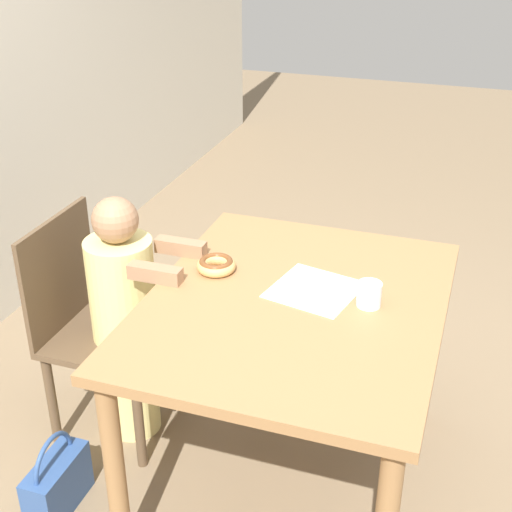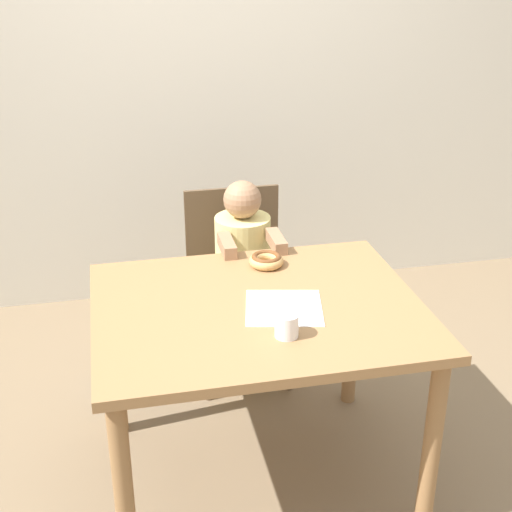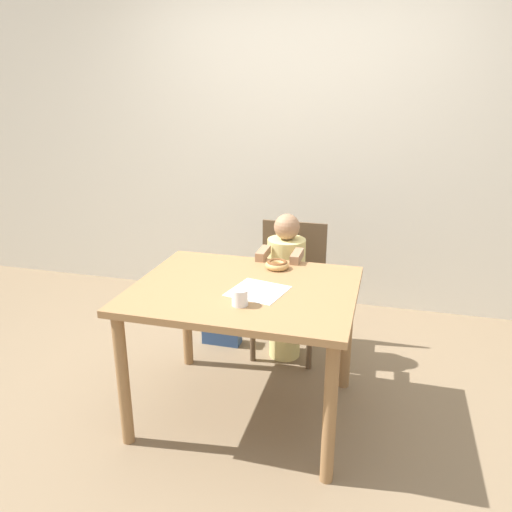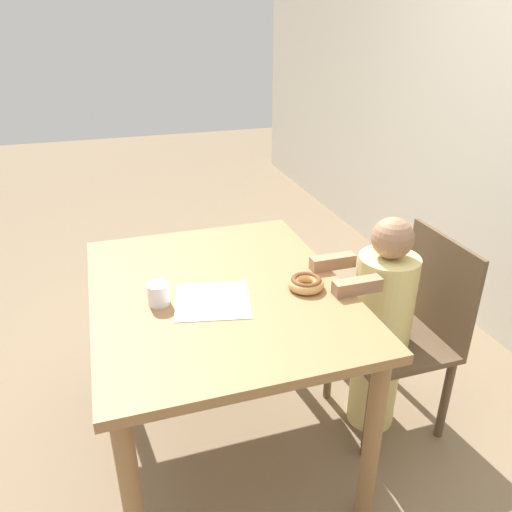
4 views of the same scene
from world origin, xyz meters
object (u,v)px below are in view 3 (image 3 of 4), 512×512
object	(u,v)px
chair	(289,287)
handbag	(222,328)
cup	(240,297)
donut	(277,264)
child_figure	(286,288)

from	to	relation	value
chair	handbag	xyz separation A→B (m)	(-0.45, -0.07, -0.33)
chair	cup	xyz separation A→B (m)	(-0.03, -0.99, 0.33)
chair	donut	bearing A→B (deg)	-87.41
donut	cup	size ratio (longest dim) A/B	1.70
chair	donut	size ratio (longest dim) A/B	6.49
donut	cup	distance (m)	0.52
child_figure	handbag	world-z (taller)	child_figure
child_figure	chair	bearing A→B (deg)	90.00
donut	handbag	size ratio (longest dim) A/B	0.44
chair	cup	size ratio (longest dim) A/B	11.03
handbag	cup	size ratio (longest dim) A/B	3.91
child_figure	cup	distance (m)	0.92
child_figure	cup	xyz separation A→B (m)	(-0.03, -0.87, 0.29)
chair	child_figure	size ratio (longest dim) A/B	0.88
chair	handbag	bearing A→B (deg)	-170.91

